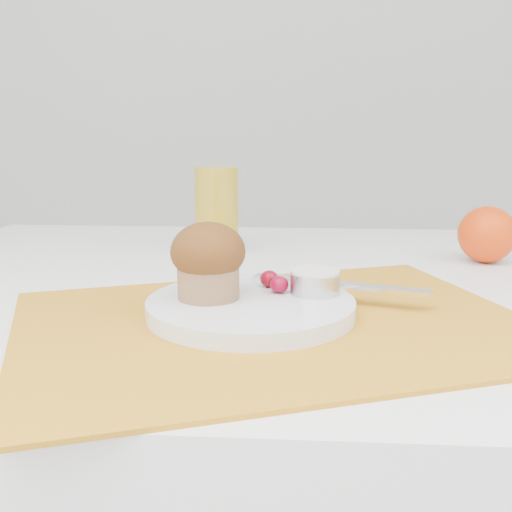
# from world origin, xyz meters

# --- Properties ---
(placemat) EXTENTS (0.61, 0.53, 0.00)m
(placemat) POSITION_xyz_m (-0.07, -0.12, 0.75)
(placemat) COLOR orange
(placemat) RESTS_ON table
(plate) EXTENTS (0.22, 0.22, 0.02)m
(plate) POSITION_xyz_m (-0.09, -0.10, 0.76)
(plate) COLOR silver
(plate) RESTS_ON placemat
(ramekin) EXTENTS (0.06, 0.06, 0.02)m
(ramekin) POSITION_xyz_m (-0.03, -0.07, 0.78)
(ramekin) COLOR #B9B9BD
(ramekin) RESTS_ON plate
(cream) EXTENTS (0.05, 0.05, 0.01)m
(cream) POSITION_xyz_m (-0.03, -0.07, 0.79)
(cream) COLOR silver
(cream) RESTS_ON ramekin
(raspberry_near) EXTENTS (0.02, 0.02, 0.02)m
(raspberry_near) POSITION_xyz_m (-0.08, -0.05, 0.78)
(raspberry_near) COLOR #5B020E
(raspberry_near) RESTS_ON plate
(raspberry_far) EXTENTS (0.02, 0.02, 0.02)m
(raspberry_far) POSITION_xyz_m (-0.06, -0.07, 0.78)
(raspberry_far) COLOR #5B0215
(raspberry_far) RESTS_ON plate
(butter_knife) EXTENTS (0.19, 0.08, 0.00)m
(butter_knife) POSITION_xyz_m (0.00, -0.04, 0.77)
(butter_knife) COLOR white
(butter_knife) RESTS_ON plate
(orange) EXTENTS (0.08, 0.08, 0.08)m
(orange) POSITION_xyz_m (0.22, 0.19, 0.79)
(orange) COLOR #F04008
(orange) RESTS_ON table
(juice_glass) EXTENTS (0.08, 0.08, 0.13)m
(juice_glass) POSITION_xyz_m (-0.17, 0.22, 0.82)
(juice_glass) COLOR gold
(juice_glass) RESTS_ON table
(muffin) EXTENTS (0.08, 0.08, 0.08)m
(muffin) POSITION_xyz_m (-0.14, -0.10, 0.81)
(muffin) COLOR #946B47
(muffin) RESTS_ON plate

